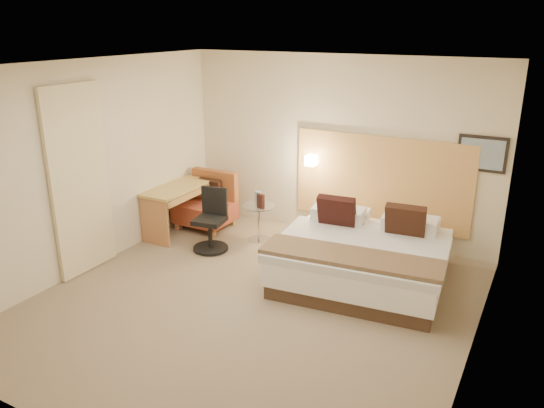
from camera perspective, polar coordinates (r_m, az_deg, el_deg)
The scene contains 20 objects.
floor at distance 6.32m, azimuth -2.13°, elevation -10.67°, with size 4.80×5.00×0.02m, color #7F6D55.
ceiling at distance 5.51m, azimuth -2.48°, elevation 14.73°, with size 4.80×5.00×0.02m, color white.
wall_back at distance 7.95m, azimuth 7.03°, elevation 6.02°, with size 4.80×0.02×2.70m, color beige.
wall_front at distance 3.99m, azimuth -21.22°, elevation -8.70°, with size 4.80×0.02×2.70m, color beige.
wall_left at distance 7.26m, azimuth -18.91°, elevation 3.87°, with size 0.02×5.00×2.70m, color beige.
wall_right at distance 5.05m, azimuth 21.97°, elevation -2.95°, with size 0.02×5.00×2.70m, color beige.
headboard_panel at distance 7.80m, azimuth 11.58°, elevation 2.47°, with size 2.60×0.04×1.30m, color tan.
art_frame at distance 7.42m, azimuth 21.67°, elevation 5.05°, with size 0.62×0.03×0.47m, color black.
art_canvas at distance 7.40m, azimuth 21.65°, elevation 5.02°, with size 0.54×0.01×0.39m, color gray.
lamp_arm at distance 8.05m, azimuth 4.41°, elevation 4.80°, with size 0.02×0.02×0.12m, color silver.
lamp_shade at distance 8.00m, azimuth 4.23°, elevation 4.71°, with size 0.15×0.15×0.15m, color #FDEBC5.
curtain at distance 7.10m, azimuth -19.98°, elevation 2.32°, with size 0.06×0.90×2.42m, color beige.
bottle_a at distance 7.88m, azimuth -1.66°, elevation 0.70°, with size 0.06×0.06×0.20m, color #83A6CB.
bottle_b at distance 7.85m, azimuth -1.35°, elevation 0.63°, with size 0.06×0.06×0.20m, color #94B7E4.
menu_folder at distance 7.69m, azimuth -1.23°, elevation 0.32°, with size 0.13×0.05×0.22m, color #3A1C17.
bed at distance 6.81m, azimuth 9.81°, elevation -5.51°, with size 2.21×2.17×0.99m.
lounge_chair at distance 8.52m, azimuth -6.95°, elevation -0.12°, with size 0.82×0.72×0.87m.
side_table at distance 7.92m, azimuth -1.41°, elevation -1.82°, with size 0.64×0.64×0.55m.
desk at distance 8.23m, azimuth -10.02°, elevation 0.80°, with size 0.56×1.20×0.74m.
desk_chair at distance 7.63m, azimuth -6.55°, elevation -2.27°, with size 0.58×0.58×0.89m.
Camera 1 is at (2.82, -4.71, 3.12)m, focal length 35.00 mm.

